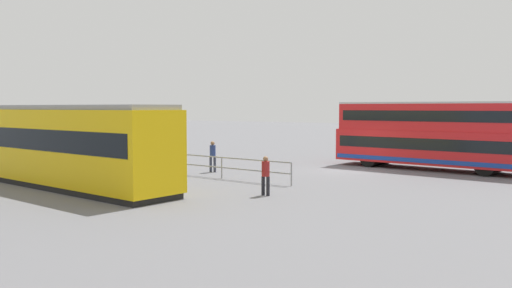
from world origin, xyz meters
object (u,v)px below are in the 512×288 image
pedestrian_near_railing (213,154)px  pedestrian_crossing (266,173)px  tram_yellow (59,144)px  info_sign (148,143)px  double_decker_bus (434,135)px

pedestrian_near_railing → pedestrian_crossing: (-6.53, 4.81, -0.07)m
tram_yellow → pedestrian_crossing: size_ratio=8.94×
pedestrian_near_railing → pedestrian_crossing: pedestrian_near_railing is taller
tram_yellow → pedestrian_crossing: (-9.19, -2.92, -0.97)m
pedestrian_near_railing → info_sign: bearing=23.8°
double_decker_bus → info_sign: (13.05, 9.35, -0.43)m
tram_yellow → pedestrian_near_railing: bearing=-109.0°
pedestrian_crossing → info_sign: info_sign is taller
pedestrian_near_railing → info_sign: 3.74m
double_decker_bus → pedestrian_crossing: 13.10m
double_decker_bus → tram_yellow: bearing=51.7°
pedestrian_near_railing → pedestrian_crossing: size_ratio=1.07×
double_decker_bus → tram_yellow: (12.33, 15.60, -0.09)m
tram_yellow → info_sign: 6.29m
tram_yellow → info_sign: (0.72, -6.24, -0.34)m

